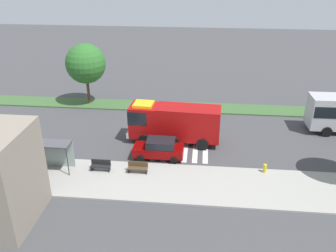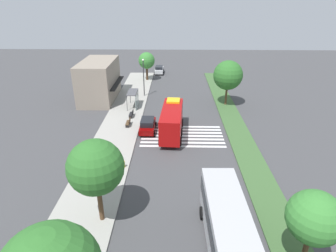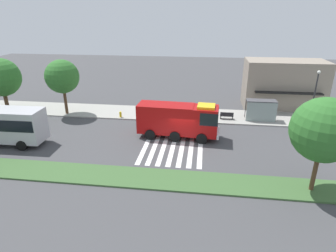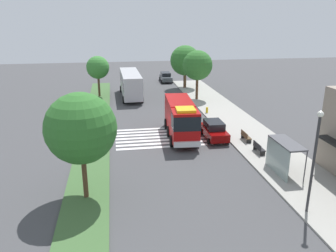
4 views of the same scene
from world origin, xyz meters
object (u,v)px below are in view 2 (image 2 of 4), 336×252
Objects in this scene: fire_truck at (172,119)px; transit_bus at (229,234)px; bench_west_of_shelter at (128,122)px; median_tree_far_west at (314,218)px; sidewalk_tree_west at (96,167)px; bus_stop_shelter at (135,96)px; bench_near_shelter at (132,114)px; street_lamp at (144,74)px; sidewalk_tree_east at (147,61)px; fire_hydrant at (124,164)px; parked_car_east at (159,70)px; median_tree_west at (228,75)px; parked_car_mid at (148,125)px.

transit_bus is (-18.54, -3.89, 0.12)m from fire_truck.
bench_west_of_shelter is at bearing -155.90° from transit_bus.
fire_truck is 1.46× the size of median_tree_far_west.
sidewalk_tree_west is 14.48m from median_tree_far_west.
bench_near_shelter is at bearing -179.89° from bus_stop_shelter.
bench_west_of_shelter is 0.25× the size of street_lamp.
sidewalk_tree_east is at bearing -1.32° from bench_west_of_shelter.
bench_near_shelter is 13.17m from fire_hydrant.
sidewalk_tree_west is at bearing -178.55° from bench_near_shelter.
bench_near_shelter is (-25.11, 2.72, -0.27)m from parked_car_east.
bench_west_of_shelter is at bearing 1.70° from sidewalk_tree_west.
median_tree_west is at bearing -28.28° from sidewalk_tree_west.
parked_car_east is at bearing -2.76° from sidewalk_tree_west.
median_tree_west reaches higher than bus_stop_shelter.
bus_stop_shelter is 4.20m from bench_near_shelter.
street_lamp is 36.48m from median_tree_far_west.
street_lamp is 22.73m from fire_hydrant.
median_tree_far_west is at bearing -162.49° from sidewalk_tree_east.
fire_hydrant is at bearing -174.26° from bench_west_of_shelter.
parked_car_east is 6.90m from sidewalk_tree_east.
transit_bus reaches higher than fire_hydrant.
bench_west_of_shelter is at bearing 175.76° from street_lamp.
sidewalk_tree_east reaches higher than transit_bus.
median_tree_far_west reaches higher than fire_hydrant.
sidewalk_tree_west is at bearing 177.78° from parked_car_east.
fire_hydrant is (-13.13, -1.02, -0.10)m from bench_near_shelter.
median_tree_west is 23.22m from fire_hydrant.
parked_car_east is at bearing 0.41° from parked_car_mid.
bench_near_shelter is at bearing -158.78° from transit_bus.
bench_west_of_shelter is 17.19m from median_tree_west.
fire_truck is at bearing -169.29° from transit_bus.
transit_bus is 6.70× the size of bench_near_shelter.
median_tree_west is at bearing -35.91° from fire_hydrant.
bench_west_of_shelter is 22.70m from sidewalk_tree_east.
fire_hydrant is at bearing -3.91° from sidewalk_tree_west.
median_tree_west is at bearing -148.91° from parked_car_east.
bench_west_of_shelter is (2.16, 5.87, -1.46)m from fire_truck.
bench_near_shelter is 28.71m from median_tree_far_west.
parked_car_mid is 0.63× the size of sidewalk_tree_west.
bench_west_of_shelter reaches higher than fire_hydrant.
street_lamp reaches higher than parked_car_east.
parked_car_east is 2.71× the size of bench_near_shelter.
median_tree_west reaches higher than fire_hydrant.
median_tree_west is at bearing -49.72° from parked_car_mid.
fire_truck is at bearing -31.44° from fire_hydrant.
transit_bus is 34.28m from street_lamp.
sidewalk_tree_east is 8.00× the size of fire_hydrant.
street_lamp is (12.37, -0.92, 3.30)m from bench_west_of_shelter.
median_tree_far_west is 29.90m from median_tree_west.
parked_car_east is at bearing 9.38° from fire_truck.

